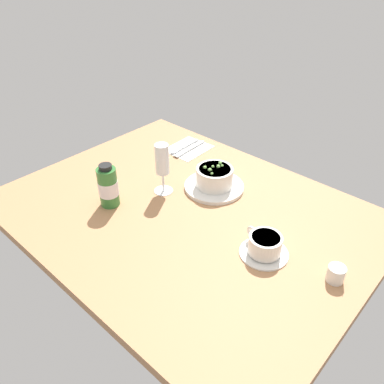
{
  "coord_description": "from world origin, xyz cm",
  "views": [
    {
      "loc": [
        -65.57,
        68.85,
        72.27
      ],
      "look_at": [
        -3.26,
        0.83,
        8.73
      ],
      "focal_mm": 36.34,
      "sensor_mm": 36.0,
      "label": 1
    }
  ],
  "objects_px": {
    "wine_glass": "(162,162)",
    "creamer_jug": "(336,274)",
    "coffee_cup": "(265,246)",
    "porridge_bowl": "(214,179)",
    "sauce_bottle_green": "(108,187)",
    "cutlery_setting": "(187,148)"
  },
  "relations": [
    {
      "from": "porridge_bowl",
      "to": "sauce_bottle_green",
      "type": "distance_m",
      "value": 0.34
    },
    {
      "from": "creamer_jug",
      "to": "wine_glass",
      "type": "bearing_deg",
      "value": 1.2
    },
    {
      "from": "cutlery_setting",
      "to": "coffee_cup",
      "type": "xyz_separation_m",
      "value": [
        -0.55,
        0.29,
        0.03
      ]
    },
    {
      "from": "porridge_bowl",
      "to": "cutlery_setting",
      "type": "relative_size",
      "value": 1.15
    },
    {
      "from": "wine_glass",
      "to": "creamer_jug",
      "type": "bearing_deg",
      "value": -178.8
    },
    {
      "from": "porridge_bowl",
      "to": "sauce_bottle_green",
      "type": "xyz_separation_m",
      "value": [
        0.18,
        0.29,
        0.03
      ]
    },
    {
      "from": "porridge_bowl",
      "to": "coffee_cup",
      "type": "height_order",
      "value": "porridge_bowl"
    },
    {
      "from": "cutlery_setting",
      "to": "creamer_jug",
      "type": "relative_size",
      "value": 3.24
    },
    {
      "from": "porridge_bowl",
      "to": "wine_glass",
      "type": "bearing_deg",
      "value": 48.06
    },
    {
      "from": "porridge_bowl",
      "to": "sauce_bottle_green",
      "type": "bearing_deg",
      "value": 57.58
    },
    {
      "from": "wine_glass",
      "to": "sauce_bottle_green",
      "type": "height_order",
      "value": "wine_glass"
    },
    {
      "from": "cutlery_setting",
      "to": "sauce_bottle_green",
      "type": "relative_size",
      "value": 1.21
    },
    {
      "from": "cutlery_setting",
      "to": "coffee_cup",
      "type": "distance_m",
      "value": 0.62
    },
    {
      "from": "coffee_cup",
      "to": "wine_glass",
      "type": "xyz_separation_m",
      "value": [
        0.41,
        -0.03,
        0.08
      ]
    },
    {
      "from": "coffee_cup",
      "to": "wine_glass",
      "type": "height_order",
      "value": "wine_glass"
    },
    {
      "from": "cutlery_setting",
      "to": "sauce_bottle_green",
      "type": "xyz_separation_m",
      "value": [
        -0.07,
        0.43,
        0.06
      ]
    },
    {
      "from": "cutlery_setting",
      "to": "wine_glass",
      "type": "bearing_deg",
      "value": 117.91
    },
    {
      "from": "porridge_bowl",
      "to": "coffee_cup",
      "type": "relative_size",
      "value": 1.45
    },
    {
      "from": "coffee_cup",
      "to": "sauce_bottle_green",
      "type": "distance_m",
      "value": 0.5
    },
    {
      "from": "wine_glass",
      "to": "coffee_cup",
      "type": "bearing_deg",
      "value": 176.34
    },
    {
      "from": "coffee_cup",
      "to": "sauce_bottle_green",
      "type": "xyz_separation_m",
      "value": [
        0.48,
        0.14,
        0.04
      ]
    },
    {
      "from": "coffee_cup",
      "to": "creamer_jug",
      "type": "xyz_separation_m",
      "value": [
        -0.18,
        -0.04,
        -0.01
      ]
    }
  ]
}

